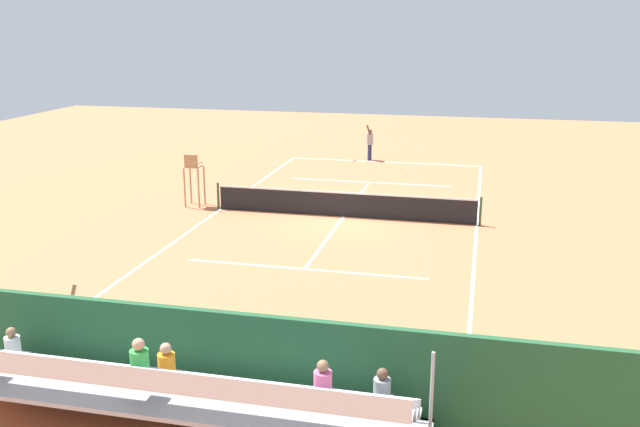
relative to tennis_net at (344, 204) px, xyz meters
The scene contains 12 objects.
ground_plane 0.50m from the tennis_net, ahead, with size 60.00×60.00×0.00m, color #CC7047.
court_line_markings 0.50m from the tennis_net, 90.00° to the right, with size 10.10×22.20×0.01m.
tennis_net is the anchor object (origin of this frame).
backdrop_wall 14.01m from the tennis_net, 90.00° to the left, with size 18.00×0.16×2.00m, color #235633.
bleacher_stand 15.36m from the tennis_net, 89.98° to the left, with size 9.06×2.40×2.48m.
umpire_chair 6.26m from the tennis_net, ahead, with size 0.67×0.67×2.14m.
courtside_bench 13.58m from the tennis_net, 102.17° to the left, with size 1.80×0.40×0.93m.
equipment_bag 13.46m from the tennis_net, 95.08° to the left, with size 0.90×0.36×0.36m, color #334C8C.
tennis_player 11.39m from the tennis_net, 85.65° to the right, with size 0.43×0.55×1.93m.
tennis_racket 10.98m from the tennis_net, 80.83° to the right, with size 0.48×0.55×0.03m.
tennis_ball_near 8.02m from the tennis_net, 101.13° to the right, with size 0.07×0.07×0.07m, color #CCDB33.
line_judge 13.77m from the tennis_net, 76.33° to the left, with size 0.38×0.54×1.93m.
Camera 1 is at (-5.05, 25.57, 7.32)m, focal length 39.61 mm.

